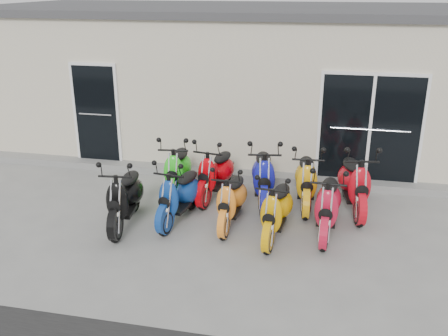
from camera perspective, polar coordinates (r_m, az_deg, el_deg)
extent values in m
plane|color=gray|center=(8.79, -0.82, -5.93)|extent=(80.00, 80.00, 0.00)
cube|color=beige|center=(13.20, 4.25, 10.34)|extent=(14.00, 6.00, 3.20)
cube|color=#3F3F42|center=(13.01, 4.45, 17.65)|extent=(14.20, 6.20, 0.16)
cube|color=gray|center=(10.57, 1.61, -0.80)|extent=(14.00, 0.40, 0.15)
cube|color=black|center=(11.34, -14.39, 6.32)|extent=(1.07, 0.08, 2.22)
cube|color=black|center=(10.22, 16.36, 4.62)|extent=(2.02, 0.08, 2.22)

